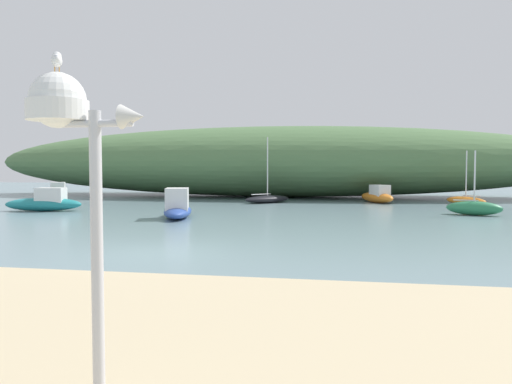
# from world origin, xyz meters

# --- Properties ---
(ground_plane) EXTENTS (120.00, 120.00, 0.00)m
(ground_plane) POSITION_xyz_m (0.00, 0.00, 0.00)
(ground_plane) COLOR gray
(distant_hill) EXTENTS (51.32, 12.33, 5.98)m
(distant_hill) POSITION_xyz_m (-0.39, 27.97, 2.99)
(distant_hill) COLOR #517547
(distant_hill) RESTS_ON ground
(mast_structure) EXTENTS (1.20, 0.60, 3.23)m
(mast_structure) POSITION_xyz_m (2.55, -8.95, 2.90)
(mast_structure) COLOR silver
(mast_structure) RESTS_ON beach_sand
(seagull_on_radar) EXTENTS (0.21, 0.29, 0.22)m
(seagull_on_radar) POSITION_xyz_m (2.44, -8.94, 3.55)
(seagull_on_radar) COLOR orange
(seagull_on_radar) RESTS_ON mast_structure
(sailboat_near_shore) EXTENTS (2.59, 2.98, 3.61)m
(sailboat_near_shore) POSITION_xyz_m (13.38, 20.71, 0.30)
(sailboat_near_shore) COLOR orange
(sailboat_near_shore) RESTS_ON ground
(sailboat_off_point) EXTENTS (3.44, 3.62, 4.62)m
(sailboat_off_point) POSITION_xyz_m (0.10, 20.22, 0.29)
(sailboat_off_point) COLOR black
(sailboat_off_point) RESTS_ON ground
(sailboat_west_reach) EXTENTS (2.89, 1.87, 3.37)m
(sailboat_west_reach) POSITION_xyz_m (12.03, 13.37, 0.38)
(sailboat_west_reach) COLOR #287A4C
(sailboat_west_reach) RESTS_ON ground
(motorboat_inner_mooring) EXTENTS (2.77, 3.90, 1.27)m
(motorboat_inner_mooring) POSITION_xyz_m (7.74, 21.71, 0.49)
(motorboat_inner_mooring) COLOR orange
(motorboat_inner_mooring) RESTS_ON ground
(motorboat_by_sandbar) EXTENTS (4.47, 2.14, 1.33)m
(motorboat_by_sandbar) POSITION_xyz_m (-11.45, 11.70, 0.51)
(motorboat_by_sandbar) COLOR teal
(motorboat_by_sandbar) RESTS_ON ground
(motorboat_outer_mooring) EXTENTS (2.43, 4.54, 1.49)m
(motorboat_outer_mooring) POSITION_xyz_m (-2.73, 9.39, 0.52)
(motorboat_outer_mooring) COLOR #2D4C9E
(motorboat_outer_mooring) RESTS_ON ground
(motorboat_centre_water) EXTENTS (2.44, 3.34, 1.44)m
(motorboat_centre_water) POSITION_xyz_m (-14.56, 17.87, 0.52)
(motorboat_centre_water) COLOR #287A4C
(motorboat_centre_water) RESTS_ON ground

